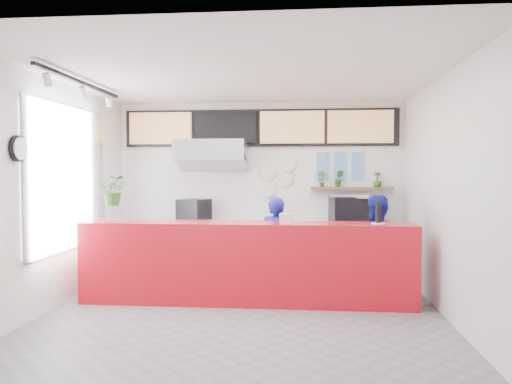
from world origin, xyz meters
The scene contains 45 objects.
floor centered at (0.00, 0.00, 0.00)m, with size 5.00×5.00×0.00m, color slate.
ceiling centered at (0.00, 0.00, 3.00)m, with size 5.00×5.00×0.00m, color silver.
wall_back centered at (0.00, 2.50, 1.50)m, with size 5.00×5.00×0.00m, color white.
wall_left centered at (-2.50, 0.00, 1.50)m, with size 5.00×5.00×0.00m, color white.
wall_right centered at (2.50, 0.00, 1.50)m, with size 5.00×5.00×0.00m, color white.
service_counter centered at (0.00, 0.40, 0.55)m, with size 4.50×0.60×1.10m, color #B80D19.
cream_band centered at (0.00, 2.49, 2.60)m, with size 5.00×0.02×0.80m, color beige.
prep_bench centered at (-0.80, 2.20, 0.45)m, with size 1.80×0.60×0.90m, color #B2B5BA.
panini_oven centered at (-1.12, 2.20, 1.10)m, with size 0.45×0.45×0.41m, color black.
extraction_hood centered at (-0.80, 2.15, 2.15)m, with size 1.20×0.70×0.35m, color #B2B5BA.
hood_lip centered at (-0.80, 2.15, 1.95)m, with size 1.20×0.70×0.08m, color #B2B5BA.
right_bench centered at (1.50, 2.20, 0.45)m, with size 1.80×0.60×0.90m, color #B2B5BA.
espresso_machine centered at (1.60, 2.20, 1.13)m, with size 0.73×0.52×0.47m, color black.
espresso_tray centered at (1.60, 2.20, 1.38)m, with size 0.66×0.46×0.06m, color #A1A3A8.
herb_shelf centered at (1.60, 2.40, 1.50)m, with size 1.40×0.18×0.04m, color brown.
menu_board_far_left centered at (-1.75, 2.38, 2.55)m, with size 1.10×0.10×0.55m, color tan.
menu_board_mid_left centered at (-0.59, 2.38, 2.55)m, with size 1.10×0.10×0.55m, color black.
menu_board_mid_right centered at (0.57, 2.38, 2.55)m, with size 1.10×0.10×0.55m, color tan.
menu_board_far_right centered at (1.73, 2.38, 2.55)m, with size 1.10×0.10×0.55m, color tan.
soffit centered at (0.00, 2.46, 2.55)m, with size 4.80×0.04×0.65m, color black.
window_pane centered at (-2.47, 0.30, 1.70)m, with size 0.04×2.20×1.90m, color silver.
window_frame centered at (-2.45, 0.30, 1.70)m, with size 0.03×2.30×2.00m, color #B2B5BA.
wall_clock_rim centered at (-2.46, -0.90, 2.05)m, with size 0.30×0.30×0.05m, color black.
wall_clock_face centered at (-2.43, -0.90, 2.05)m, with size 0.26×0.26×0.02m, color white.
track_rail centered at (-2.10, 0.00, 2.94)m, with size 0.05×2.40×0.04m, color black.
dec_plate_a centered at (0.15, 2.47, 1.75)m, with size 0.24×0.24×0.03m, color silver.
dec_plate_b centered at (0.45, 2.47, 1.65)m, with size 0.24×0.24×0.03m, color silver.
dec_plate_c centered at (0.15, 2.47, 1.45)m, with size 0.24×0.24×0.03m, color silver.
dec_plate_d centered at (0.50, 2.47, 1.90)m, with size 0.24×0.24×0.03m, color silver.
photo_frame_a centered at (1.10, 2.48, 2.00)m, with size 0.20×0.02×0.25m, color #598CBF.
photo_frame_b centered at (1.40, 2.48, 2.00)m, with size 0.20×0.02×0.25m, color #598CBF.
photo_frame_c centered at (1.70, 2.48, 2.00)m, with size 0.20×0.02×0.25m, color #598CBF.
photo_frame_d centered at (1.10, 2.48, 1.75)m, with size 0.20×0.02×0.25m, color #598CBF.
photo_frame_e centered at (1.40, 2.48, 1.75)m, with size 0.20×0.02×0.25m, color #598CBF.
photo_frame_f centered at (1.70, 2.48, 1.75)m, with size 0.20×0.02×0.25m, color #598CBF.
staff_center centered at (0.37, 0.93, 0.71)m, with size 0.52×0.34×1.42m, color navy.
staff_right centered at (1.78, 0.86, 0.73)m, with size 0.71×0.55×1.45m, color navy.
herb_a centered at (1.08, 2.40, 1.66)m, with size 0.15×0.10×0.28m, color #295C20.
herb_b centered at (1.38, 2.40, 1.67)m, with size 0.16×0.13×0.29m, color #295C20.
herb_d centered at (2.03, 2.40, 1.65)m, with size 0.15×0.13×0.26m, color #295C20.
glass_vase centered at (-1.84, 0.36, 1.21)m, with size 0.18×0.18×0.23m, color silver.
basil_vase centered at (-1.84, 0.36, 1.53)m, with size 0.37×0.32×0.42m, color #295C20.
napkin_holder centered at (0.53, 0.31, 1.17)m, with size 0.16×0.10×0.14m, color silver.
white_plate centered at (1.75, 0.38, 1.11)m, with size 0.18×0.18×0.01m, color silver.
pepper_mill centered at (1.75, 0.38, 1.26)m, with size 0.07×0.07×0.28m, color black.
Camera 1 is at (0.75, -6.28, 1.80)m, focal length 35.00 mm.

